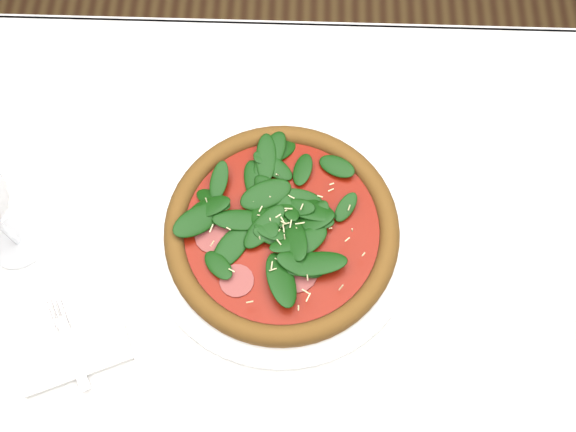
{
  "coord_description": "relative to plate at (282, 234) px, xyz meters",
  "views": [
    {
      "loc": [
        -0.02,
        -0.31,
        1.6
      ],
      "look_at": [
        -0.03,
        0.04,
        0.77
      ],
      "focal_mm": 40.0,
      "sensor_mm": 36.0,
      "label": 1
    }
  ],
  "objects": [
    {
      "name": "pizza",
      "position": [
        0.0,
        0.0,
        0.02
      ],
      "size": [
        0.38,
        0.38,
        0.04
      ],
      "rotation": [
        0.0,
        0.0,
        0.18
      ],
      "color": "brown",
      "rests_on": "plate"
    },
    {
      "name": "plate",
      "position": [
        0.0,
        0.0,
        0.0
      ],
      "size": [
        0.38,
        0.38,
        0.02
      ],
      "color": "white",
      "rests_on": "dining_table"
    },
    {
      "name": "fork",
      "position": [
        -0.28,
        -0.16,
        0.0
      ],
      "size": [
        0.08,
        0.13,
        0.0
      ],
      "rotation": [
        0.0,
        0.0,
        0.48
      ],
      "color": "silver",
      "rests_on": "napkin"
    },
    {
      "name": "ground",
      "position": [
        0.03,
        -0.02,
        -0.76
      ],
      "size": [
        6.0,
        6.0,
        0.0
      ],
      "primitive_type": "plane",
      "color": "brown",
      "rests_on": "ground"
    },
    {
      "name": "dining_table",
      "position": [
        0.03,
        -0.02,
        -0.11
      ],
      "size": [
        1.21,
        0.81,
        0.75
      ],
      "color": "silver",
      "rests_on": "ground"
    },
    {
      "name": "napkin",
      "position": [
        -0.27,
        -0.18,
        -0.0
      ],
      "size": [
        0.16,
        0.12,
        0.01
      ],
      "primitive_type": "cube",
      "rotation": [
        0.0,
        0.0,
        0.39
      ],
      "color": "silver",
      "rests_on": "dining_table"
    }
  ]
}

